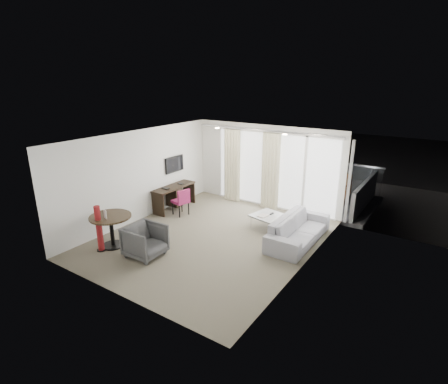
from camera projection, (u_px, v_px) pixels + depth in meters
The scene contains 28 objects.
floor at pixel (211, 238), 9.06m from camera, with size 5.00×6.00×0.00m, color #645E4D.
ceiling at pixel (210, 138), 8.25m from camera, with size 5.00×6.00×0.00m, color white.
wall_left at pixel (140, 176), 9.97m from camera, with size 0.00×6.00×2.60m, color silver.
wall_right at pixel (307, 211), 7.34m from camera, with size 0.00×6.00×2.60m, color silver.
wall_front at pixel (114, 234), 6.28m from camera, with size 5.00×0.00×2.60m, color silver.
window_panel at pixel (274, 171), 10.89m from camera, with size 4.00×0.02×2.38m, color white, non-canonical shape.
window_frame at pixel (274, 171), 10.88m from camera, with size 4.10×0.06×2.44m, color white, non-canonical shape.
curtain_left at pixel (232, 166), 11.52m from camera, with size 0.60×0.20×2.38m, color beige, non-canonical shape.
curtain_right at pixel (270, 172), 10.79m from camera, with size 0.60×0.20×2.38m, color beige, non-canonical shape.
curtain_track at pixel (265, 130), 10.53m from camera, with size 4.80×0.04×0.04m, color #B2B2B7, non-canonical shape.
downlight_a at pixel (217, 128), 9.99m from camera, with size 0.12×0.12×0.02m, color #FFE0B2.
downlight_b at pixel (285, 134), 8.89m from camera, with size 0.12×0.12×0.02m, color #FFE0B2.
desk at pixel (174, 197), 11.01m from camera, with size 0.49×1.57×0.74m, color black, non-canonical shape.
tv at pixel (174, 164), 11.07m from camera, with size 0.05×0.80×0.50m, color black, non-canonical shape.
desk_chair at pixel (180, 202), 10.50m from camera, with size 0.45×0.43×0.83m, color maroon, non-canonical shape.
round_table at pixel (112, 231), 8.54m from camera, with size 1.00×1.00×0.80m, color #2F2213, non-canonical shape.
menu_card at pixel (106, 221), 8.29m from camera, with size 0.12×0.02×0.21m, color white, non-canonical shape.
red_lamp at pixel (99, 229), 8.26m from camera, with size 0.23×0.23×1.13m, color maroon.
tub_armchair at pixel (145, 241), 8.06m from camera, with size 0.80×0.83×0.75m, color #3E3E40.
coffee_table at pixel (268, 221), 9.66m from camera, with size 0.81×0.81×0.37m, color gray, non-canonical shape.
remote at pixel (272, 214), 9.69m from camera, with size 0.05×0.16×0.02m, color black, non-canonical shape.
magazine at pixel (263, 216), 9.55m from camera, with size 0.20×0.25×0.01m, color gray, non-canonical shape.
sofa at pixel (299, 229), 8.79m from camera, with size 2.27×0.89×0.66m, color #92919A.
terrace_slab at pixel (291, 196), 12.48m from camera, with size 5.60×3.00×0.12m, color #4D4D50.
rattan_chair_a at pixel (316, 190), 11.48m from camera, with size 0.59×0.59×0.86m, color #4B2F1B, non-canonical shape.
rattan_chair_b at pixel (339, 188), 11.62m from camera, with size 0.63×0.63×0.92m, color #4B2F1B, non-canonical shape.
rattan_table at pixel (315, 199), 11.26m from camera, with size 0.46×0.46×0.46m, color #4B2F1B, non-canonical shape.
balustrade at pixel (307, 172), 13.45m from camera, with size 5.50×0.06×1.05m, color #B2B2B7, non-canonical shape.
Camera 1 is at (4.83, -6.67, 3.98)m, focal length 28.00 mm.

